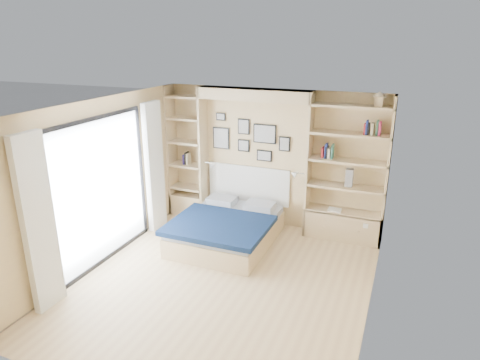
% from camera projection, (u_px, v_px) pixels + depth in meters
% --- Properties ---
extents(ground, '(4.50, 4.50, 0.00)m').
position_uv_depth(ground, '(222.00, 283.00, 6.10)').
color(ground, '#D2B380').
rests_on(ground, ground).
extents(room_shell, '(4.50, 4.50, 4.50)m').
position_uv_depth(room_shell, '(237.00, 177.00, 7.23)').
color(room_shell, tan).
rests_on(room_shell, ground).
extents(bed, '(1.58, 2.00, 1.07)m').
position_uv_depth(bed, '(227.00, 228.00, 7.25)').
color(bed, tan).
rests_on(bed, ground).
extents(photo_gallery, '(1.48, 0.02, 0.82)m').
position_uv_depth(photo_gallery, '(249.00, 138.00, 7.70)').
color(photo_gallery, black).
rests_on(photo_gallery, ground).
extents(reading_lamps, '(1.92, 0.12, 0.15)m').
position_uv_depth(reading_lamps, '(252.00, 169.00, 7.61)').
color(reading_lamps, silver).
rests_on(reading_lamps, ground).
extents(shelf_decor, '(3.54, 0.23, 2.03)m').
position_uv_depth(shelf_decor, '(334.00, 143.00, 6.99)').
color(shelf_decor, '#A51E1E').
rests_on(shelf_decor, ground).
extents(deck, '(3.20, 4.00, 0.05)m').
position_uv_depth(deck, '(32.00, 240.00, 7.37)').
color(deck, '#776757').
rests_on(deck, ground).
extents(deck_chair, '(0.62, 0.95, 0.90)m').
position_uv_depth(deck_chair, '(57.00, 200.00, 8.01)').
color(deck_chair, tan).
rests_on(deck_chair, ground).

